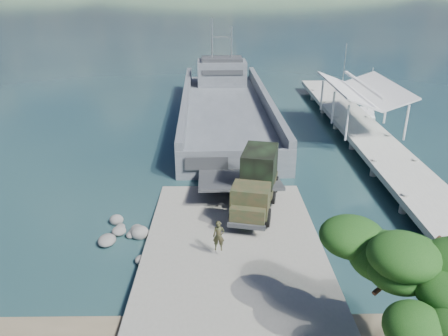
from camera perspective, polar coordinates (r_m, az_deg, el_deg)
ground at (r=25.65m, az=1.20°, el=-10.33°), size 1400.00×1400.00×0.00m
boat_ramp at (r=24.68m, az=1.28°, el=-11.13°), size 10.00×18.00×0.50m
shoreline_rocks at (r=26.61m, az=-12.49°, el=-9.59°), size 3.20×5.60×0.90m
pier at (r=44.26m, az=17.56°, el=5.61°), size 6.40×44.00×6.10m
landing_craft at (r=47.99m, az=0.25°, el=7.14°), size 10.33×36.73×10.83m
military_truck at (r=28.46m, az=4.29°, el=-1.74°), size 3.79×7.66×3.41m
soldier at (r=23.62m, az=-0.69°, el=-9.66°), size 0.64×0.43×1.71m
sailboat_near at (r=52.16m, az=18.18°, el=6.63°), size 2.45×4.89×5.72m
sailboat_far at (r=64.74m, az=15.18°, el=10.09°), size 2.09×5.53×6.58m
overhang_tree at (r=17.13m, az=27.08°, el=-12.19°), size 6.83×6.29×6.20m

